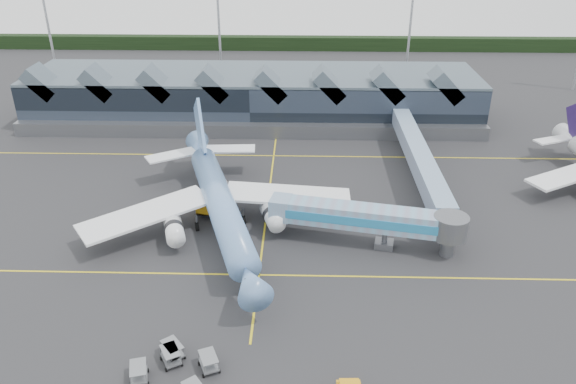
{
  "coord_description": "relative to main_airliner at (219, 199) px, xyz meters",
  "views": [
    {
      "loc": [
        5.02,
        -63.29,
        39.58
      ],
      "look_at": [
        3.18,
        4.21,
        5.0
      ],
      "focal_mm": 35.0,
      "sensor_mm": 36.0,
      "label": 1
    }
  ],
  "objects": [
    {
      "name": "ground",
      "position": [
        6.18,
        -3.53,
        -4.1
      ],
      "size": [
        260.0,
        260.0,
        0.0
      ],
      "primitive_type": "plane",
      "color": "#29292B",
      "rests_on": "ground"
    },
    {
      "name": "main_airliner",
      "position": [
        0.0,
        0.0,
        0.0
      ],
      "size": [
        36.03,
        42.44,
        13.96
      ],
      "rotation": [
        0.0,
        0.0,
        0.31
      ],
      "color": "#648ECB",
      "rests_on": "ground"
    },
    {
      "name": "tree_line_far",
      "position": [
        6.18,
        106.47,
        -2.1
      ],
      "size": [
        260.0,
        4.0,
        4.0
      ],
      "primitive_type": "cube",
      "color": "black",
      "rests_on": "ground"
    },
    {
      "name": "baggage_carts",
      "position": [
        -0.33,
        -27.58,
        -3.18
      ],
      "size": [
        8.46,
        8.05,
        1.64
      ],
      "rotation": [
        0.0,
        0.0,
        0.41
      ],
      "color": "gray",
      "rests_on": "ground"
    },
    {
      "name": "fuel_truck",
      "position": [
        -1.72,
        5.72,
        -2.46
      ],
      "size": [
        3.81,
        8.81,
        2.93
      ],
      "rotation": [
        0.0,
        0.0,
        -0.21
      ],
      "color": "black",
      "rests_on": "ground"
    },
    {
      "name": "light_masts",
      "position": [
        27.18,
        59.27,
        8.39
      ],
      "size": [
        132.4,
        42.56,
        22.45
      ],
      "color": "#9D9FA5",
      "rests_on": "ground"
    },
    {
      "name": "jet_bridge",
      "position": [
        20.91,
        -4.71,
        -0.18
      ],
      "size": [
        24.93,
        8.34,
        5.67
      ],
      "rotation": [
        0.0,
        0.0,
        -0.2
      ],
      "color": "#7AAACC",
      "rests_on": "ground"
    },
    {
      "name": "terminal",
      "position": [
        1.12,
        43.82,
        0.78
      ],
      "size": [
        90.0,
        22.25,
        12.52
      ],
      "color": "black",
      "rests_on": "ground"
    },
    {
      "name": "taxi_stripes",
      "position": [
        6.18,
        6.47,
        -4.1
      ],
      "size": [
        120.0,
        60.0,
        0.01
      ],
      "color": "yellow",
      "rests_on": "ground"
    }
  ]
}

